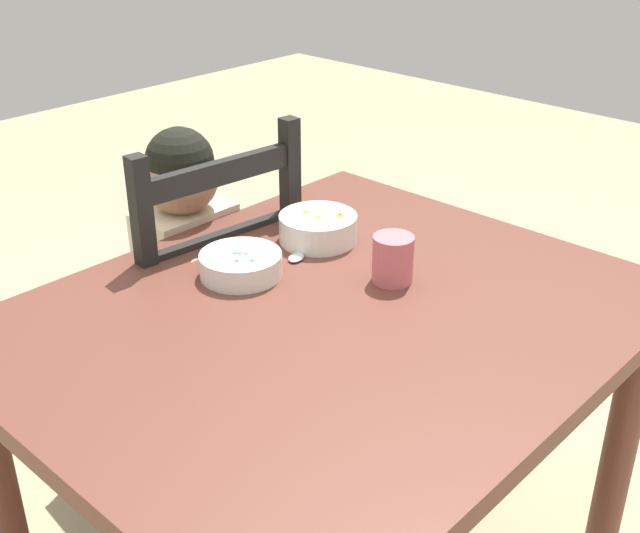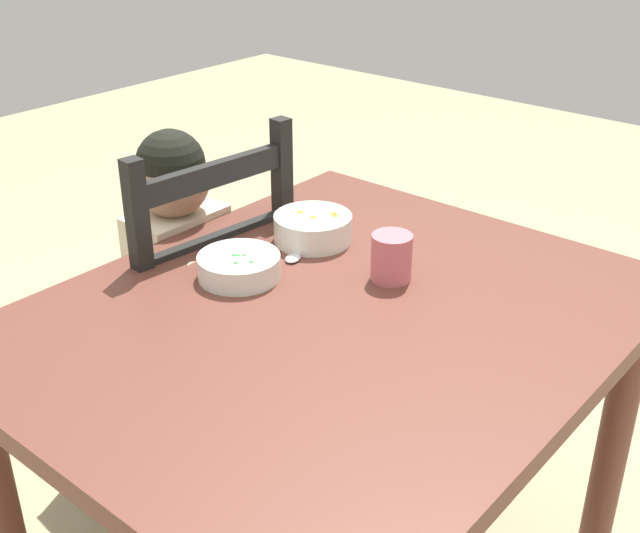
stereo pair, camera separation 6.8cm
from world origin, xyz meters
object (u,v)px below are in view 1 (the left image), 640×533
dining_table (328,362)px  bowl_of_peas (241,264)px  drinking_cup (393,259)px  bowl_of_carrots (318,227)px  spoon (300,254)px  dining_chair (197,326)px  child_figure (195,264)px

dining_table → bowl_of_peas: 0.26m
dining_table → drinking_cup: 0.23m
bowl_of_carrots → spoon: 0.09m
spoon → drinking_cup: 0.22m
dining_chair → bowl_of_peas: (-0.11, -0.30, 0.31)m
bowl_of_peas → spoon: bowl_of_peas is taller
dining_table → spoon: bearing=57.0°
child_figure → bowl_of_peas: size_ratio=5.86×
bowl_of_peas → drinking_cup: (0.19, -0.23, 0.02)m
dining_chair → spoon: size_ratio=7.24×
dining_table → bowl_of_peas: bearing=93.4°
dining_chair → bowl_of_carrots: 0.45m
dining_table → child_figure: size_ratio=1.20×
bowl_of_carrots → bowl_of_peas: bearing=-180.0°
child_figure → bowl_of_carrots: size_ratio=5.70×
dining_table → bowl_of_peas: bowl_of_peas is taller
dining_table → child_figure: child_figure is taller
bowl_of_carrots → spoon: bowl_of_carrots is taller
bowl_of_carrots → spoon: size_ratio=1.24×
bowl_of_carrots → dining_chair: bearing=111.4°
bowl_of_carrots → spoon: (-0.08, -0.02, -0.03)m
bowl_of_peas → spoon: 0.15m
dining_table → drinking_cup: drinking_cup is taller
spoon → child_figure: bearing=95.6°
bowl_of_peas → drinking_cup: size_ratio=1.73×
dining_table → bowl_of_carrots: bearing=46.6°
dining_chair → bowl_of_peas: size_ratio=5.99×
bowl_of_peas → drinking_cup: drinking_cup is taller
dining_chair → spoon: bearing=-83.6°
bowl_of_carrots → spoon: bearing=-164.0°
dining_table → drinking_cup: bearing=-3.3°
dining_table → child_figure: bearing=79.2°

